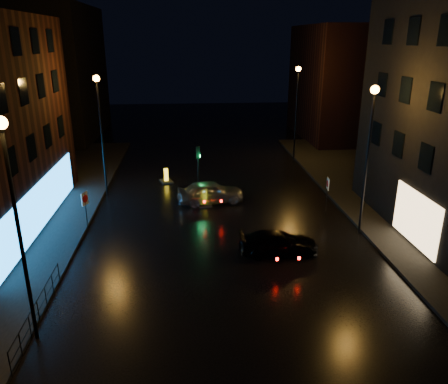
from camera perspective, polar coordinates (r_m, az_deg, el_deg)
The scene contains 16 objects.
ground at distance 19.52m, azimuth 1.65°, elevation -13.67°, with size 120.00×120.00×0.00m, color black.
pavement_right at distance 30.89m, azimuth 26.58°, elevation -2.75°, with size 12.00×44.00×0.15m, color black.
building_far_left at distance 53.24m, azimuth -20.91°, elevation 14.31°, with size 8.00×16.00×14.00m, color black.
building_far_right at distance 51.33m, azimuth 14.78°, elevation 13.64°, with size 8.00×14.00×12.00m, color black.
street_lamp_lnear at distance 16.21m, azimuth -25.79°, elevation -0.92°, with size 0.44×0.44×8.37m.
street_lamp_lfar at distance 31.21m, azimuth -15.89°, elevation 9.33°, with size 0.44×0.44×8.37m.
street_lamp_rnear at distance 24.81m, azimuth 18.45°, elevation 6.59°, with size 0.44×0.44×8.37m.
street_lamp_rfar at distance 39.78m, azimuth 9.49°, elevation 11.84°, with size 0.44×0.44×8.37m.
traffic_signal at distance 31.90m, azimuth -3.34°, elevation 0.86°, with size 1.40×2.40×3.45m.
guard_railing at distance 19.16m, azimuth -23.19°, elevation -13.52°, with size 0.05×6.04×1.00m.
silver_hatchback at distance 29.74m, azimuth -1.79°, elevation 0.00°, with size 1.80×4.48×1.52m, color #9FA1A6.
dark_sedan at distance 23.04m, azimuth 7.12°, elevation -6.59°, with size 1.69×4.16×1.21m, color black.
bollard_near at distance 29.55m, azimuth -2.54°, elevation -1.22°, with size 0.95×1.32×1.08m.
bollard_far at distance 34.48m, azimuth -7.55°, elevation 1.69°, with size 1.17×1.44×1.09m.
road_sign_left at distance 26.32m, azimuth -17.69°, elevation -1.25°, with size 0.28×0.54×2.36m.
road_sign_right at distance 28.56m, azimuth 13.38°, elevation 0.69°, with size 0.12×0.56×2.31m.
Camera 1 is at (-1.96, -16.23, 10.68)m, focal length 35.00 mm.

